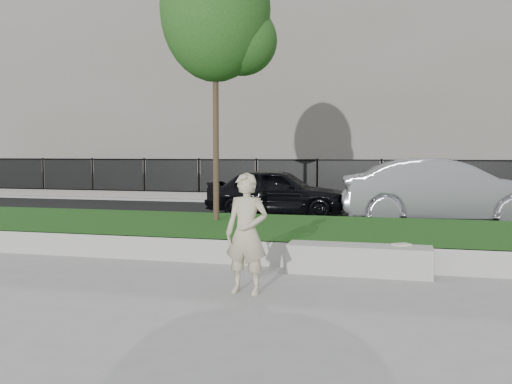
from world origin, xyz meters
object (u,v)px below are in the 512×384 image
(book, at_px, (402,245))
(car_silver, at_px, (444,191))
(stone_bench, at_px, (359,260))
(young_tree, at_px, (220,15))
(car_dark, at_px, (277,192))
(man, at_px, (247,233))

(book, height_order, car_silver, car_silver)
(stone_bench, distance_m, book, 0.68)
(young_tree, relative_size, car_dark, 1.49)
(man, height_order, book, man)
(stone_bench, xyz_separation_m, young_tree, (-3.15, 2.92, 4.49))
(stone_bench, relative_size, car_dark, 0.54)
(book, xyz_separation_m, car_dark, (-3.46, 7.00, 0.26))
(man, relative_size, car_silver, 0.31)
(stone_bench, xyz_separation_m, car_silver, (1.60, 6.27, 0.65))
(stone_bench, relative_size, car_silver, 0.43)
(man, relative_size, young_tree, 0.27)
(car_silver, bearing_deg, car_dark, 70.88)
(stone_bench, bearing_deg, young_tree, 137.16)
(man, xyz_separation_m, car_silver, (2.93, 7.83, 0.08))
(young_tree, bearing_deg, book, -36.53)
(book, xyz_separation_m, young_tree, (-3.78, 2.80, 4.26))
(book, height_order, car_dark, car_dark)
(man, height_order, young_tree, young_tree)
(car_dark, xyz_separation_m, car_silver, (4.44, -0.86, 0.15))
(man, bearing_deg, car_dark, 105.76)
(book, bearing_deg, man, -175.03)
(man, xyz_separation_m, book, (1.95, 1.69, -0.33))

